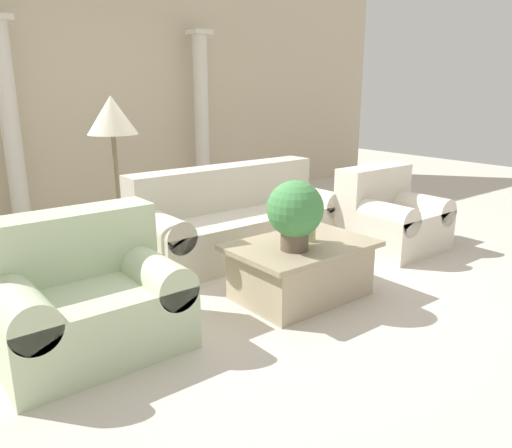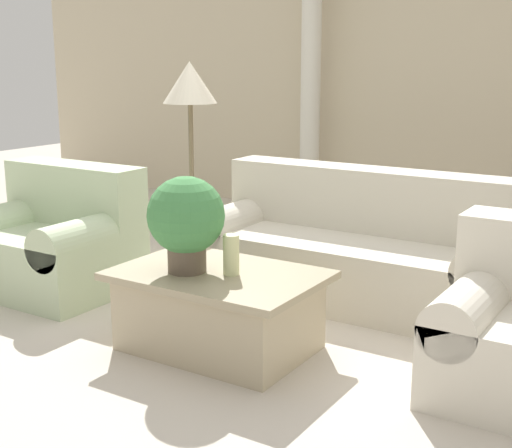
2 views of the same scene
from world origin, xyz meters
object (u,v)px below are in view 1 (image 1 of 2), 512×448
(floor_lamp, at_px, (112,124))
(armchair, at_px, (389,216))
(sofa_long, at_px, (237,220))
(loveseat, at_px, (85,296))
(coffee_table, at_px, (301,269))
(potted_plant, at_px, (295,211))

(floor_lamp, bearing_deg, armchair, -15.51)
(sofa_long, relative_size, loveseat, 1.88)
(loveseat, distance_m, floor_lamp, 1.40)
(loveseat, height_order, coffee_table, loveseat)
(sofa_long, distance_m, floor_lamp, 1.62)
(coffee_table, bearing_deg, sofa_long, 77.41)
(potted_plant, height_order, armchair, potted_plant)
(coffee_table, height_order, armchair, armchair)
(potted_plant, bearing_deg, loveseat, 165.81)
(sofa_long, bearing_deg, armchair, -32.43)
(coffee_table, relative_size, potted_plant, 2.13)
(sofa_long, distance_m, coffee_table, 1.24)
(potted_plant, bearing_deg, coffee_table, 28.30)
(floor_lamp, bearing_deg, coffee_table, -47.25)
(loveseat, height_order, potted_plant, potted_plant)
(loveseat, bearing_deg, armchair, 1.41)
(sofa_long, bearing_deg, potted_plant, -108.06)
(coffee_table, bearing_deg, armchair, 12.91)
(loveseat, xyz_separation_m, armchair, (3.19, 0.08, -0.01))
(coffee_table, distance_m, potted_plant, 0.54)
(sofa_long, relative_size, floor_lamp, 1.35)
(coffee_table, bearing_deg, potted_plant, -151.70)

